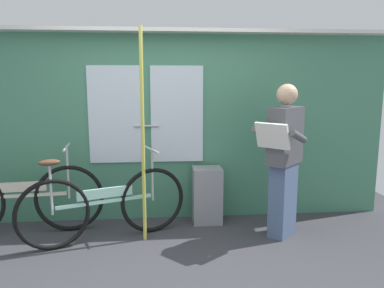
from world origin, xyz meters
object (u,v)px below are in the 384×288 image
at_px(bicycle_near_door, 105,205).
at_px(bicycle_leaning_behind, 19,199).
at_px(passenger_reading_newspaper, 284,158).
at_px(handrail_pole, 143,137).
at_px(trash_bin_by_wall, 207,195).

relative_size(bicycle_near_door, bicycle_leaning_behind, 0.94).
distance_m(passenger_reading_newspaper, handrail_pole, 1.46).
bearing_deg(handrail_pole, trash_bin_by_wall, 31.51).
distance_m(bicycle_near_door, passenger_reading_newspaper, 1.90).
relative_size(bicycle_leaning_behind, handrail_pole, 0.81).
bearing_deg(bicycle_near_door, trash_bin_by_wall, -0.00).
bearing_deg(bicycle_near_door, bicycle_leaning_behind, 145.05).
relative_size(bicycle_near_door, trash_bin_by_wall, 2.53).
bearing_deg(bicycle_near_door, handrail_pole, -22.90).
bearing_deg(bicycle_leaning_behind, trash_bin_by_wall, -0.90).
bearing_deg(bicycle_leaning_behind, passenger_reading_newspaper, -11.46).
relative_size(bicycle_leaning_behind, passenger_reading_newspaper, 1.09).
height_order(passenger_reading_newspaper, handrail_pole, handrail_pole).
bearing_deg(handrail_pole, bicycle_near_door, 177.66).
bearing_deg(bicycle_near_door, passenger_reading_newspaper, -21.64).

